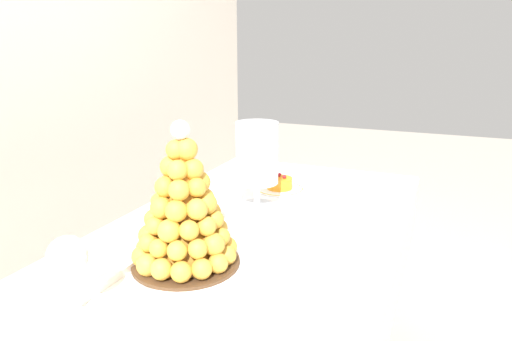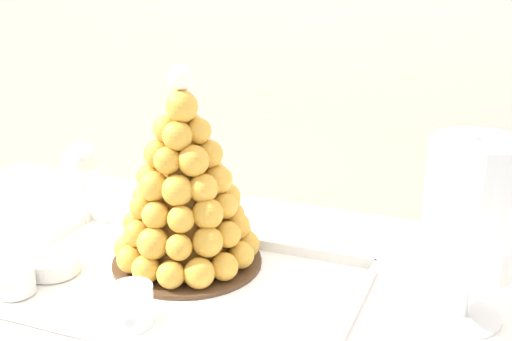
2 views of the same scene
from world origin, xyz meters
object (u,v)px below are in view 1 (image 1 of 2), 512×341
object	(u,v)px
dessert_cup_mid_left	(266,266)
wine_glass	(68,259)
croquembouche	(184,212)
creme_brulee_ramekin	(182,312)
serving_tray	(217,267)
dessert_cup_left	(216,318)
fruit_tart_plate	(280,186)
macaron_goblet	(257,154)
dessert_cup_centre	(295,231)

from	to	relation	value
dessert_cup_mid_left	wine_glass	size ratio (longest dim) A/B	0.36
croquembouche	creme_brulee_ramekin	xyz separation A→B (m)	(-0.19, -0.11, -0.11)
serving_tray	dessert_cup_left	bearing A→B (deg)	-152.64
dessert_cup_left	dessert_cup_mid_left	world-z (taller)	same
fruit_tart_plate	creme_brulee_ramekin	bearing A→B (deg)	-172.65
macaron_goblet	wine_glass	xyz separation A→B (m)	(-0.71, 0.08, -0.04)
creme_brulee_ramekin	macaron_goblet	bearing A→B (deg)	10.23
serving_tray	fruit_tart_plate	distance (m)	0.62
macaron_goblet	wine_glass	size ratio (longest dim) A/B	1.67
serving_tray	dessert_cup_mid_left	xyz separation A→B (m)	(-0.00, -0.12, 0.03)
creme_brulee_ramekin	fruit_tart_plate	world-z (taller)	fruit_tart_plate
fruit_tart_plate	macaron_goblet	bearing A→B (deg)	177.27
croquembouche	dessert_cup_left	distance (m)	0.29
wine_glass	croquembouche	bearing A→B (deg)	-17.81
dessert_cup_mid_left	fruit_tart_plate	size ratio (longest dim) A/B	0.35
dessert_cup_mid_left	dessert_cup_centre	xyz separation A→B (m)	(0.21, 0.00, 0.00)
serving_tray	fruit_tart_plate	world-z (taller)	fruit_tart_plate
croquembouche	wine_glass	xyz separation A→B (m)	(-0.26, 0.08, -0.01)
serving_tray	macaron_goblet	distance (m)	0.46
fruit_tart_plate	wine_glass	distance (m)	0.90
serving_tray	macaron_goblet	bearing A→B (deg)	10.57
creme_brulee_ramekin	dessert_cup_centre	bearing A→B (deg)	-11.60
serving_tray	dessert_cup_centre	xyz separation A→B (m)	(0.20, -0.12, 0.03)
wine_glass	dessert_cup_left	bearing A→B (deg)	-77.25
croquembouche	macaron_goblet	distance (m)	0.44
macaron_goblet	fruit_tart_plate	world-z (taller)	macaron_goblet
croquembouche	dessert_cup_left	xyz separation A→B (m)	(-0.20, -0.19, -0.10)
fruit_tart_plate	dessert_cup_left	bearing A→B (deg)	-167.54
macaron_goblet	fruit_tart_plate	bearing A→B (deg)	-2.73
dessert_cup_mid_left	creme_brulee_ramekin	distance (m)	0.22
serving_tray	dessert_cup_left	size ratio (longest dim) A/B	9.24
serving_tray	macaron_goblet	world-z (taller)	macaron_goblet
dessert_cup_mid_left	serving_tray	bearing A→B (deg)	89.39
dessert_cup_mid_left	wine_glass	bearing A→B (deg)	134.78
croquembouche	dessert_cup_left	bearing A→B (deg)	-137.34
wine_glass	macaron_goblet	bearing A→B (deg)	-6.27
fruit_tart_plate	wine_glass	xyz separation A→B (m)	(-0.89, 0.09, 0.11)
dessert_cup_centre	wine_glass	distance (m)	0.56
dessert_cup_centre	creme_brulee_ramekin	size ratio (longest dim) A/B	0.67
croquembouche	wine_glass	bearing A→B (deg)	162.19
dessert_cup_centre	macaron_goblet	bearing A→B (deg)	41.92
dessert_cup_centre	creme_brulee_ramekin	bearing A→B (deg)	168.40
dessert_cup_left	dessert_cup_mid_left	bearing A→B (deg)	-2.59
serving_tray	dessert_cup_left	distance (m)	0.25
dessert_cup_left	dessert_cup_centre	xyz separation A→B (m)	(0.42, -0.01, 0.00)
serving_tray	macaron_goblet	size ratio (longest dim) A/B	2.03
dessert_cup_mid_left	creme_brulee_ramekin	world-z (taller)	dessert_cup_mid_left
dessert_cup_left	creme_brulee_ramekin	distance (m)	0.08
croquembouche	dessert_cup_mid_left	size ratio (longest dim) A/B	5.56
dessert_cup_centre	fruit_tart_plate	size ratio (longest dim) A/B	0.35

